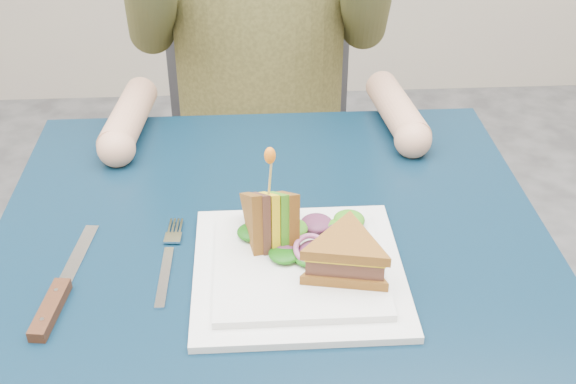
{
  "coord_description": "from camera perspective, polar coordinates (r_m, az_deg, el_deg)",
  "views": [
    {
      "loc": [
        -0.02,
        -0.76,
        1.31
      ],
      "look_at": [
        0.02,
        -0.02,
        0.82
      ],
      "focal_mm": 45.0,
      "sensor_mm": 36.0,
      "label": 1
    }
  ],
  "objects": [
    {
      "name": "table",
      "position": [
        1.01,
        -1.2,
        -7.61
      ],
      "size": [
        0.75,
        0.75,
        0.73
      ],
      "color": "black",
      "rests_on": "ground"
    },
    {
      "name": "chair",
      "position": [
        1.66,
        -2.2,
        5.55
      ],
      "size": [
        0.42,
        0.4,
        0.93
      ],
      "color": "#47474C",
      "rests_on": "ground"
    },
    {
      "name": "plate",
      "position": [
        0.9,
        0.83,
        -6.04
      ],
      "size": [
        0.26,
        0.26,
        0.02
      ],
      "color": "white",
      "rests_on": "table"
    },
    {
      "name": "sandwich_flat",
      "position": [
        0.87,
        4.62,
        -5.07
      ],
      "size": [
        0.14,
        0.14,
        0.05
      ],
      "color": "brown",
      "rests_on": "plate"
    },
    {
      "name": "sandwich_upright",
      "position": [
        0.91,
        -1.36,
        -2.12
      ],
      "size": [
        0.08,
        0.13,
        0.13
      ],
      "color": "brown",
      "rests_on": "plate"
    },
    {
      "name": "fork",
      "position": [
        0.93,
        -9.49,
        -5.5
      ],
      "size": [
        0.02,
        0.18,
        0.01
      ],
      "color": "silver",
      "rests_on": "table"
    },
    {
      "name": "knife",
      "position": [
        0.91,
        -17.87,
        -8.01
      ],
      "size": [
        0.04,
        0.22,
        0.02
      ],
      "color": "silver",
      "rests_on": "table"
    },
    {
      "name": "toothpick",
      "position": [
        0.87,
        -1.41,
        1.31
      ],
      "size": [
        0.01,
        0.01,
        0.06
      ],
      "primitive_type": "cylinder",
      "rotation": [
        0.14,
        0.07,
        0.0
      ],
      "color": "tan",
      "rests_on": "sandwich_upright"
    },
    {
      "name": "toothpick_frill",
      "position": [
        0.86,
        -1.44,
        2.9
      ],
      "size": [
        0.01,
        0.01,
        0.02
      ],
      "primitive_type": "ellipsoid",
      "color": "orange",
      "rests_on": "sandwich_upright"
    },
    {
      "name": "lettuce_spill",
      "position": [
        0.9,
        1.11,
        -4.58
      ],
      "size": [
        0.15,
        0.13,
        0.02
      ],
      "primitive_type": null,
      "color": "#337A14",
      "rests_on": "plate"
    },
    {
      "name": "onion_ring",
      "position": [
        0.89,
        1.78,
        -4.49
      ],
      "size": [
        0.04,
        0.04,
        0.02
      ],
      "primitive_type": "torus",
      "rotation": [
        0.44,
        0.0,
        0.0
      ],
      "color": "#9E4C7A",
      "rests_on": "plate"
    }
  ]
}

